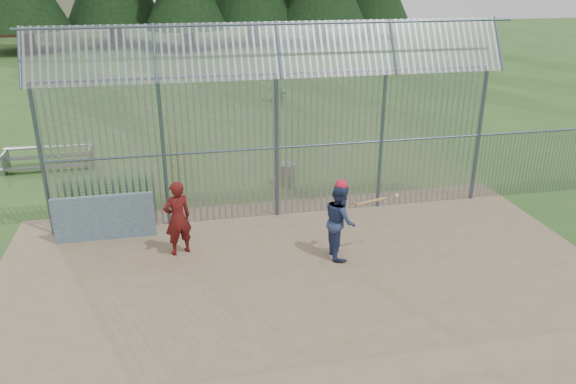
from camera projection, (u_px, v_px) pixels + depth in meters
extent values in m
plane|color=#2D511E|center=(306.00, 277.00, 12.76)|extent=(120.00, 120.00, 0.00)
cube|color=#756047|center=(311.00, 288.00, 12.31)|extent=(14.00, 10.00, 0.02)
cube|color=#38566B|center=(104.00, 218.00, 14.29)|extent=(2.50, 0.12, 1.20)
imported|color=navy|center=(340.00, 221.00, 13.35)|extent=(0.73, 0.92, 1.84)
imported|color=maroon|center=(178.00, 218.00, 13.46)|extent=(0.80, 0.67, 1.87)
imported|color=slate|center=(275.00, 89.00, 28.99)|extent=(0.70, 0.49, 1.37)
imported|color=slate|center=(281.00, 96.00, 28.27)|extent=(0.60, 0.33, 0.96)
sphere|color=red|center=(341.00, 185.00, 13.01)|extent=(0.30, 0.30, 0.30)
cylinder|color=#AA7F4C|center=(371.00, 201.00, 13.16)|extent=(0.84, 0.30, 0.07)
sphere|color=#AA7F4C|center=(354.00, 203.00, 13.08)|extent=(0.09, 0.09, 0.09)
sphere|color=white|center=(397.00, 195.00, 13.38)|extent=(0.09, 0.09, 0.09)
cylinder|color=gray|center=(287.00, 175.00, 17.95)|extent=(0.52, 0.52, 0.70)
cylinder|color=#9EA0A5|center=(287.00, 165.00, 17.81)|extent=(0.56, 0.56, 0.05)
sphere|color=#9EA0A5|center=(287.00, 163.00, 17.79)|extent=(0.10, 0.10, 0.10)
cube|color=gray|center=(48.00, 167.00, 19.18)|extent=(3.00, 0.25, 0.05)
cube|color=slate|center=(49.00, 157.00, 19.40)|extent=(3.00, 0.25, 0.05)
cube|color=gray|center=(49.00, 147.00, 19.63)|extent=(3.00, 0.25, 0.05)
cube|color=slate|center=(6.00, 162.00, 19.18)|extent=(0.06, 0.90, 0.70)
cube|color=gray|center=(91.00, 157.00, 19.71)|extent=(0.06, 0.90, 0.70)
cylinder|color=#47566B|center=(42.00, 163.00, 14.06)|extent=(0.10, 0.10, 4.00)
cylinder|color=#47566B|center=(164.00, 155.00, 14.63)|extent=(0.10, 0.10, 4.00)
cylinder|color=#47566B|center=(277.00, 148.00, 15.19)|extent=(0.10, 0.10, 4.00)
cylinder|color=#47566B|center=(381.00, 141.00, 15.76)|extent=(0.10, 0.10, 4.00)
cylinder|color=#47566B|center=(479.00, 135.00, 16.33)|extent=(0.10, 0.10, 4.00)
cylinder|color=#47566B|center=(276.00, 74.00, 14.45)|extent=(12.00, 0.07, 0.07)
cylinder|color=#47566B|center=(277.00, 148.00, 15.19)|extent=(12.00, 0.06, 0.06)
cube|color=gray|center=(277.00, 148.00, 15.19)|extent=(12.00, 0.02, 4.00)
cube|color=gray|center=(279.00, 50.00, 13.86)|extent=(12.00, 0.77, 1.31)
cylinder|color=#47566B|center=(475.00, 168.00, 16.71)|extent=(0.08, 0.08, 2.00)
cylinder|color=#332319|center=(26.00, 33.00, 45.86)|extent=(1.19, 1.19, 3.06)
cylinder|color=#332319|center=(117.00, 25.00, 49.84)|extent=(1.33, 1.33, 3.42)
cylinder|color=#332319|center=(187.00, 32.00, 47.45)|extent=(1.12, 1.12, 2.88)
cylinder|color=#332319|center=(252.00, 23.00, 51.17)|extent=(1.40, 1.40, 3.60)
cylinder|color=#332319|center=(321.00, 25.00, 50.56)|extent=(1.26, 1.26, 3.24)
cylinder|color=#332319|center=(370.00, 21.00, 55.36)|extent=(1.19, 1.19, 3.06)
cube|color=#B2A58C|center=(79.00, 1.00, 62.03)|extent=(8.00, 7.00, 6.00)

